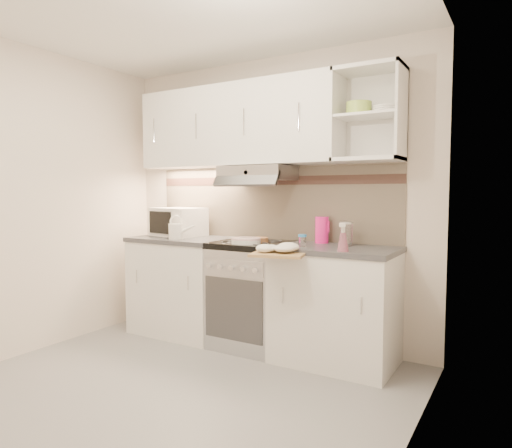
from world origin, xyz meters
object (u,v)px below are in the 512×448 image
object	(u,v)px
watering_can	(177,231)
microwave	(178,222)
spray_bottle	(343,240)
plate_stack	(246,241)
pink_pitcher	(322,230)
electric_range	(252,294)
glass_jar	(346,234)
cutting_board	(279,254)

from	to	relation	value
watering_can	microwave	bearing A→B (deg)	106.23
microwave	spray_bottle	world-z (taller)	microwave
plate_stack	spray_bottle	world-z (taller)	spray_bottle
pink_pitcher	spray_bottle	bearing A→B (deg)	-57.01
electric_range	spray_bottle	distance (m)	1.06
pink_pitcher	microwave	bearing A→B (deg)	179.31
spray_bottle	glass_jar	bearing A→B (deg)	81.35
microwave	pink_pitcher	size ratio (longest dim) A/B	2.40
electric_range	pink_pitcher	world-z (taller)	pink_pitcher
watering_can	plate_stack	distance (m)	0.71
electric_range	microwave	xyz separation A→B (m)	(-0.88, 0.08, 0.58)
glass_jar	spray_bottle	distance (m)	0.35
pink_pitcher	cutting_board	distance (m)	0.60
plate_stack	glass_jar	xyz separation A→B (m)	(0.76, 0.25, 0.07)
pink_pitcher	spray_bottle	distance (m)	0.54
electric_range	pink_pitcher	distance (m)	0.81
cutting_board	electric_range	bearing A→B (deg)	127.21
plate_stack	cutting_board	size ratio (longest dim) A/B	0.64
watering_can	glass_jar	bearing A→B (deg)	-10.66
pink_pitcher	cutting_board	xyz separation A→B (m)	(-0.09, -0.57, -0.14)
electric_range	pink_pitcher	bearing A→B (deg)	19.96
watering_can	pink_pitcher	xyz separation A→B (m)	(1.23, 0.37, 0.03)
plate_stack	glass_jar	distance (m)	0.81
cutting_board	microwave	bearing A→B (deg)	147.72
microwave	watering_can	world-z (taller)	microwave
spray_bottle	electric_range	bearing A→B (deg)	141.51
microwave	glass_jar	bearing A→B (deg)	10.51
spray_bottle	pink_pitcher	bearing A→B (deg)	103.95
plate_stack	spray_bottle	size ratio (longest dim) A/B	1.12
electric_range	cutting_board	bearing A→B (deg)	-39.28
pink_pitcher	spray_bottle	world-z (taller)	pink_pitcher
watering_can	pink_pitcher	size ratio (longest dim) A/B	1.12
watering_can	cutting_board	bearing A→B (deg)	-31.79
microwave	cutting_board	distance (m)	1.42
electric_range	glass_jar	world-z (taller)	glass_jar
electric_range	watering_can	bearing A→B (deg)	-165.67
watering_can	pink_pitcher	bearing A→B (deg)	-4.92
microwave	pink_pitcher	world-z (taller)	microwave
spray_bottle	microwave	bearing A→B (deg)	145.81
cutting_board	spray_bottle	bearing A→B (deg)	6.15
microwave	spray_bottle	bearing A→B (deg)	-0.39
microwave	pink_pitcher	bearing A→B (deg)	14.08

